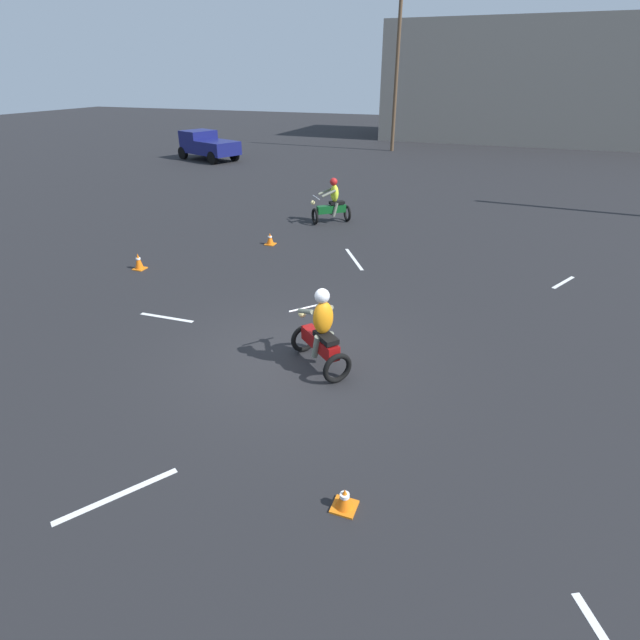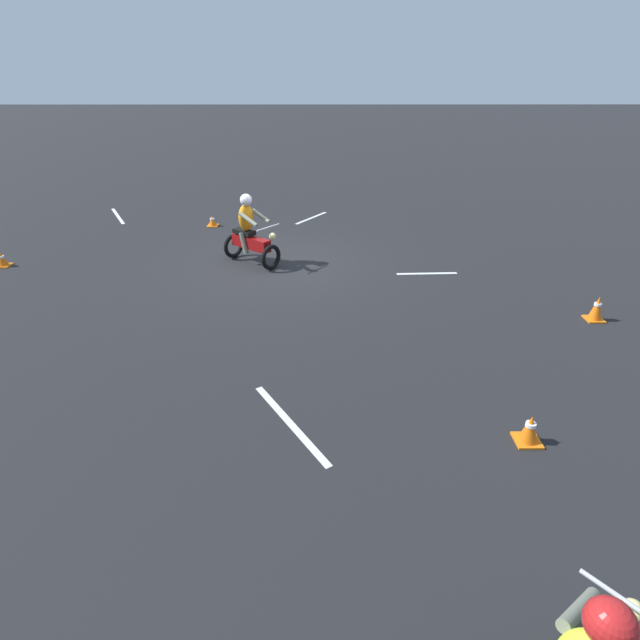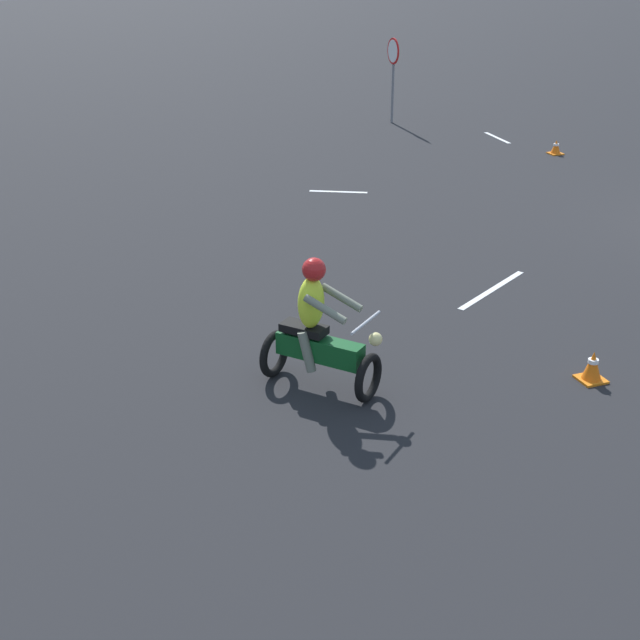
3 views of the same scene
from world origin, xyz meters
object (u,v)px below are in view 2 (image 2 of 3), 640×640
object	(u,v)px
traffic_cone_near_left	(2,260)
traffic_cone_mid_left	(530,430)
motorcycle_rider_foreground	(250,234)
traffic_cone_mid_center	(212,221)
traffic_cone_near_right	(597,309)

from	to	relation	value
traffic_cone_near_left	traffic_cone_mid_left	world-z (taller)	traffic_cone_mid_left
motorcycle_rider_foreground	traffic_cone_mid_center	size ratio (longest dim) A/B	5.19
traffic_cone_near_right	traffic_cone_mid_left	world-z (taller)	traffic_cone_near_right
traffic_cone_mid_center	traffic_cone_mid_left	size ratio (longest dim) A/B	0.81
traffic_cone_near_right	traffic_cone_mid_center	xyz separation A→B (m)	(8.32, -6.26, -0.08)
motorcycle_rider_foreground	traffic_cone_mid_left	bearing A→B (deg)	73.18
traffic_cone_mid_center	traffic_cone_mid_left	world-z (taller)	traffic_cone_mid_left
traffic_cone_near_left	traffic_cone_mid_center	distance (m)	5.51
motorcycle_rider_foreground	traffic_cone_mid_center	xyz separation A→B (m)	(1.53, -3.16, -0.57)
traffic_cone_near_left	traffic_cone_mid_left	distance (m)	11.95
motorcycle_rider_foreground	traffic_cone_near_right	bearing A→B (deg)	105.46
traffic_cone_mid_center	traffic_cone_near_left	bearing A→B (deg)	37.65
motorcycle_rider_foreground	traffic_cone_near_left	size ratio (longest dim) A/B	4.87
traffic_cone_near_right	motorcycle_rider_foreground	bearing A→B (deg)	-24.53
traffic_cone_near_right	traffic_cone_mid_left	size ratio (longest dim) A/B	1.22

